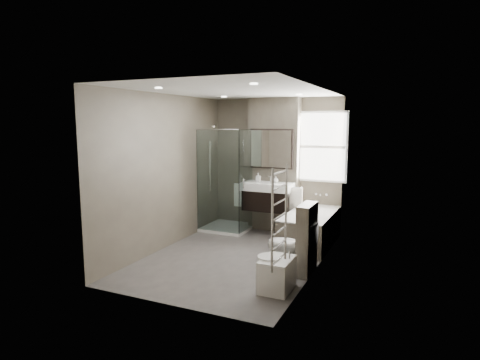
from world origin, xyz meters
The scene contains 15 objects.
room centered at (0.00, 0.00, 1.30)m, with size 2.70×3.90×2.70m.
vanity_pier centered at (0.00, 1.77, 1.30)m, with size 1.00×0.25×2.60m, color #595246.
vanity centered at (0.00, 1.43, 0.74)m, with size 0.95×0.47×0.66m.
mirror_cabinet centered at (0.00, 1.61, 1.63)m, with size 0.86×0.08×0.76m.
towel_left centered at (-0.56, 1.40, 0.72)m, with size 0.24×0.06×0.44m, color white.
towel_right centered at (0.56, 1.40, 0.72)m, with size 0.24×0.06×0.44m, color white.
shower_enclosure centered at (-0.75, 1.35, 0.49)m, with size 0.90×0.90×2.00m.
bathtub centered at (0.92, 1.10, 0.32)m, with size 0.75×1.60×0.57m.
window centered at (0.90, 1.88, 1.68)m, with size 0.98×0.06×1.33m.
toilet centered at (0.97, -0.23, 0.36)m, with size 0.40×0.70×0.72m, color white.
cistern_box centered at (1.21, -0.25, 0.50)m, with size 0.19×0.55×1.00m.
bidet centered at (1.01, -0.97, 0.22)m, with size 0.44×0.52×0.53m.
towel_radiator centered at (1.25, -1.60, 1.12)m, with size 0.03×0.49×1.10m.
soap_bottle_a centered at (-0.21, 1.46, 1.08)m, with size 0.08×0.08×0.17m, color white.
soap_bottle_b centered at (0.14, 1.48, 1.06)m, with size 0.09×0.09×0.12m, color white.
Camera 1 is at (2.59, -5.62, 2.12)m, focal length 30.00 mm.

